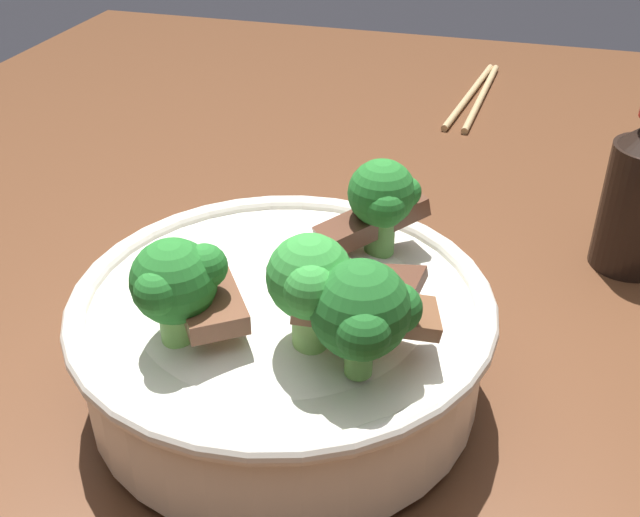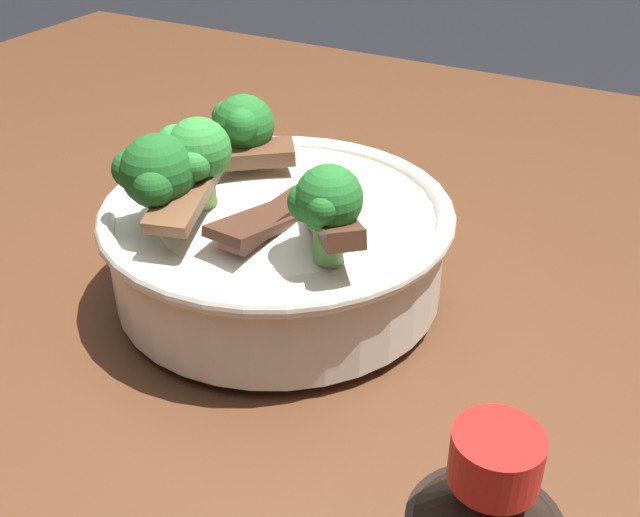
% 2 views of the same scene
% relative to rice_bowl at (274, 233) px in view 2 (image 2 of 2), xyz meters
% --- Properties ---
extents(dining_table, '(1.36, 1.05, 0.80)m').
position_rel_rice_bowl_xyz_m(dining_table, '(-0.05, 0.00, -0.15)').
color(dining_table, '#56331E').
rests_on(dining_table, ground).
extents(rice_bowl, '(0.22, 0.22, 0.13)m').
position_rel_rice_bowl_xyz_m(rice_bowl, '(0.00, 0.00, 0.00)').
color(rice_bowl, silver).
rests_on(rice_bowl, dining_table).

